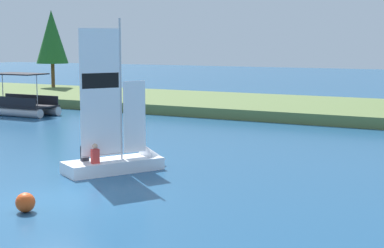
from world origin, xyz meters
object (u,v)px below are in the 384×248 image
Objects in this scene: channel_buoy at (25,202)px; sailboat at (127,158)px; pontoon_boat at (20,105)px; shoreline_tree_left at (52,37)px.

sailboat is at bearing 96.61° from channel_buoy.
sailboat reaches higher than channel_buoy.
pontoon_boat is at bearing 134.50° from channel_buoy.
shoreline_tree_left is at bearing 74.89° from sailboat.
sailboat reaches higher than pontoon_boat.
sailboat is at bearing -44.32° from shoreline_tree_left.
channel_buoy is at bearing -45.53° from pontoon_boat.
sailboat is at bearing -34.42° from pontoon_boat.
shoreline_tree_left reaches higher than pontoon_boat.
shoreline_tree_left is 1.39× the size of pontoon_boat.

